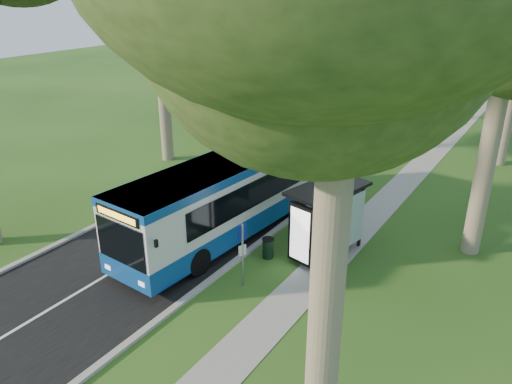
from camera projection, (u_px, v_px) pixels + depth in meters
ground at (234, 264)px, 19.33m from camera, size 120.00×120.00×0.00m
road at (283, 171)px, 28.82m from camera, size 7.00×100.00×0.02m
kerb_east at (339, 182)px, 27.06m from camera, size 0.25×100.00×0.12m
kerb_west at (233, 159)px, 30.53m from camera, size 0.25×100.00×0.12m
centre_line at (283, 170)px, 28.81m from camera, size 0.12×100.00×0.00m
footpath at (393, 194)px, 25.60m from camera, size 1.50×100.00×0.02m
bus at (238, 192)px, 21.46m from camera, size 3.62×12.83×3.36m
bus_stop_sign at (242, 247)px, 17.40m from camera, size 0.18×0.33×2.45m
bus_shelter at (326, 212)px, 18.94m from camera, size 2.48×3.64×2.86m
litter_bin at (268, 248)px, 19.62m from camera, size 0.48×0.48×0.83m
car_white at (304, 103)px, 41.36m from camera, size 2.38×4.67×1.52m
car_silver at (356, 79)px, 51.41m from camera, size 2.93×5.21×1.63m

